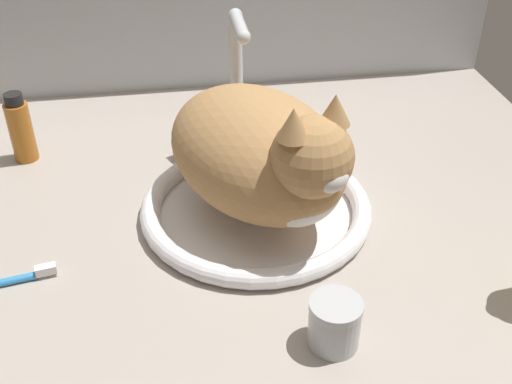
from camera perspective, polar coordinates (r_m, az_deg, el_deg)
name	(u,v)px	position (r cm, az deg, el deg)	size (l,w,h in cm)	color
countertop	(217,215)	(94.36, -3.55, -2.08)	(117.94, 81.52, 3.00)	#ADA399
backsplash_wall	(189,3)	(123.52, -6.00, 16.54)	(117.94, 2.40, 39.29)	#B2B7BC
sink_basin	(256,208)	(91.02, 0.00, -1.44)	(33.03, 33.03, 2.75)	white
faucet	(238,99)	(103.06, -1.67, 8.34)	(19.62, 11.78, 23.62)	silver
cat	(264,154)	(84.30, 0.69, 3.40)	(31.17, 36.80, 20.27)	tan
metal_jar	(334,323)	(72.16, 7.06, -11.60)	(5.96, 5.96, 6.15)	#B2B5BA
amber_bottle	(21,129)	(108.45, -20.37, 5.31)	(3.79, 3.79, 11.67)	#B2661E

